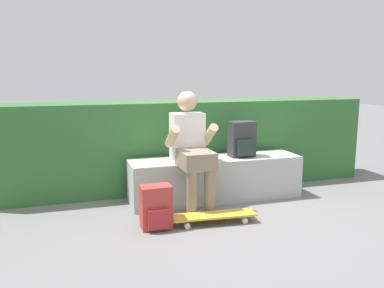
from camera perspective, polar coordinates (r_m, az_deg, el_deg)
ground_plane at (r=4.20m, az=5.48°, el=-9.50°), size 24.00×24.00×0.00m
bench_main at (r=4.51m, az=3.42°, el=-4.96°), size 1.94×0.48×0.48m
person_skater at (r=4.10m, az=-0.10°, el=-0.27°), size 0.49×0.62×1.23m
skateboard_near_person at (r=3.84m, az=3.22°, el=-10.22°), size 0.81×0.26×0.09m
backpack_on_bench at (r=4.53m, az=7.22°, el=0.63°), size 0.28×0.23×0.40m
backpack_on_ground at (r=3.69m, az=-5.14°, el=-9.10°), size 0.28×0.23×0.40m
hedge_row at (r=4.97m, az=-0.71°, el=-0.01°), size 4.63×0.59×1.07m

